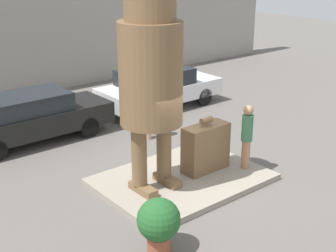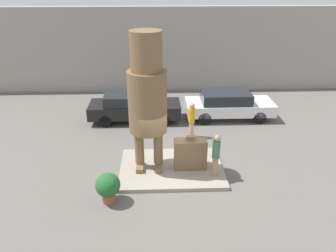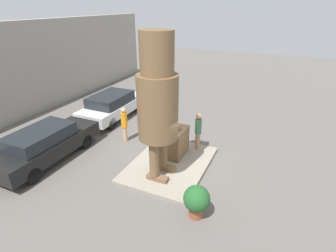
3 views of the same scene
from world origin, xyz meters
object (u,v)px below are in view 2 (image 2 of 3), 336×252
at_px(giant_suitcase, 190,154).
at_px(parked_car_black, 134,106).
at_px(statue_figure, 147,93).
at_px(parked_car_white, 228,104).
at_px(planter_pot, 108,186).
at_px(worker_hivis, 192,119).
at_px(tourist, 216,154).

distance_m(giant_suitcase, parked_car_black, 5.64).
distance_m(statue_figure, parked_car_white, 7.06).
bearing_deg(parked_car_black, giant_suitcase, -63.78).
bearing_deg(planter_pot, parked_car_black, 85.88).
height_order(planter_pot, worker_hivis, worker_hivis).
xyz_separation_m(giant_suitcase, planter_pot, (-2.99, -1.86, -0.13)).
height_order(giant_suitcase, worker_hivis, worker_hivis).
height_order(parked_car_black, parked_car_white, parked_car_black).
bearing_deg(statue_figure, parked_car_white, 50.45).
bearing_deg(statue_figure, planter_pot, -124.41).
distance_m(parked_car_black, planter_pot, 6.94).
height_order(statue_figure, giant_suitcase, statue_figure).
xyz_separation_m(statue_figure, giant_suitcase, (1.62, -0.14, -2.50)).
distance_m(tourist, worker_hivis, 3.59).
bearing_deg(statue_figure, giant_suitcase, -5.00).
bearing_deg(parked_car_white, giant_suitcase, -116.28).
bearing_deg(tourist, parked_car_white, 73.77).
relative_size(giant_suitcase, tourist, 0.84).
bearing_deg(statue_figure, worker_hivis, 54.96).
xyz_separation_m(parked_car_black, parked_car_white, (5.08, 0.18, -0.01)).
distance_m(planter_pot, worker_hivis, 5.89).
relative_size(tourist, parked_car_white, 0.37).
xyz_separation_m(statue_figure, worker_hivis, (1.99, 2.83, -2.30)).
distance_m(parked_car_black, parked_car_white, 5.08).
relative_size(tourist, worker_hivis, 0.97).
distance_m(giant_suitcase, tourist, 1.11).
relative_size(statue_figure, parked_car_white, 1.14).
xyz_separation_m(tourist, planter_pot, (-3.89, -1.28, -0.45)).
xyz_separation_m(statue_figure, parked_car_white, (4.21, 5.10, -2.47)).
xyz_separation_m(parked_car_black, planter_pot, (-0.50, -6.92, -0.16)).
bearing_deg(parked_car_white, parked_car_black, -178.00).
bearing_deg(parked_car_black, tourist, -59.00).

